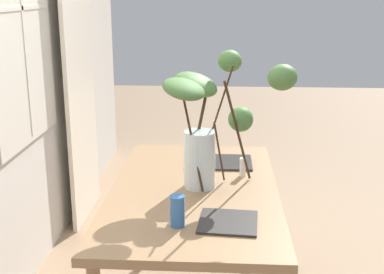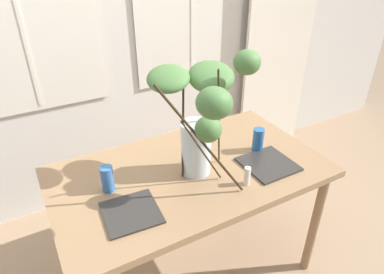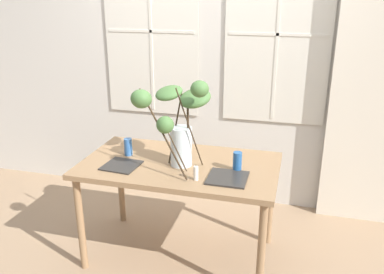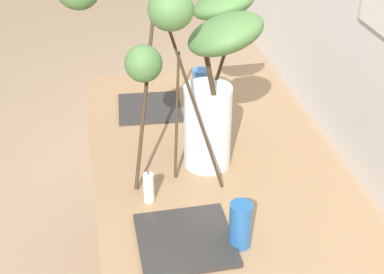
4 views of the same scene
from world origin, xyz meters
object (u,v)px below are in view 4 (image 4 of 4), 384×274
object	(u,v)px
drinking_glass_blue_right	(240,225)
plate_square_left	(150,108)
dining_table	(212,178)
plate_square_right	(185,240)
pillar_candle	(149,188)
drinking_glass_blue_left	(200,85)
vase_with_branches	(194,69)

from	to	relation	value
drinking_glass_blue_right	plate_square_left	size ratio (longest dim) A/B	0.57
dining_table	plate_square_right	world-z (taller)	plate_square_right
dining_table	pillar_candle	bearing A→B (deg)	-52.34
drinking_glass_blue_left	plate_square_left	bearing A→B (deg)	-80.11
dining_table	drinking_glass_blue_left	size ratio (longest dim) A/B	10.79
dining_table	plate_square_left	world-z (taller)	plate_square_left
plate_square_left	plate_square_right	size ratio (longest dim) A/B	0.92
dining_table	vase_with_branches	xyz separation A→B (m)	(0.02, -0.07, 0.42)
plate_square_right	drinking_glass_blue_left	bearing A→B (deg)	165.13
drinking_glass_blue_left	drinking_glass_blue_right	world-z (taller)	drinking_glass_blue_right
drinking_glass_blue_right	dining_table	bearing A→B (deg)	176.86
dining_table	drinking_glass_blue_left	world-z (taller)	drinking_glass_blue_left
plate_square_right	pillar_candle	xyz separation A→B (m)	(-0.20, -0.07, 0.04)
vase_with_branches	pillar_candle	size ratio (longest dim) A/B	6.00
drinking_glass_blue_left	plate_square_left	distance (m)	0.22
plate_square_left	drinking_glass_blue_left	bearing A→B (deg)	99.89
drinking_glass_blue_right	drinking_glass_blue_left	bearing A→B (deg)	175.32
vase_with_branches	dining_table	bearing A→B (deg)	107.92
drinking_glass_blue_left	plate_square_right	size ratio (longest dim) A/B	0.51
drinking_glass_blue_right	pillar_candle	distance (m)	0.32
vase_with_branches	plate_square_right	distance (m)	0.50
vase_with_branches	drinking_glass_blue_right	world-z (taller)	vase_with_branches
dining_table	pillar_candle	distance (m)	0.33
plate_square_left	pillar_candle	distance (m)	0.57
drinking_glass_blue_right	pillar_candle	xyz separation A→B (m)	(-0.24, -0.21, -0.02)
plate_square_left	pillar_candle	world-z (taller)	pillar_candle
dining_table	plate_square_right	size ratio (longest dim) A/B	5.46
drinking_glass_blue_left	plate_square_right	bearing A→B (deg)	-14.87
plate_square_left	drinking_glass_blue_right	bearing A→B (deg)	9.71
dining_table	pillar_candle	xyz separation A→B (m)	(0.18, -0.24, 0.13)
vase_with_branches	plate_square_left	distance (m)	0.53
drinking_glass_blue_right	plate_square_right	world-z (taller)	drinking_glass_blue_right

